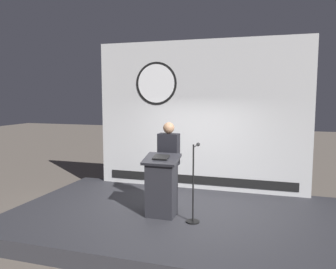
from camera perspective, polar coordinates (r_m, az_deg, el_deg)
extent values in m
plane|color=#6B6056|center=(6.83, 1.56, -15.29)|extent=(40.00, 40.00, 0.00)
cube|color=#333338|center=(6.77, 1.57, -14.11)|extent=(6.40, 4.00, 0.30)
cube|color=silver|center=(8.15, 5.20, 3.13)|extent=(5.05, 0.10, 3.52)
cylinder|color=black|center=(8.37, -1.97, 8.46)|extent=(1.03, 0.02, 1.03)
cylinder|color=white|center=(8.37, -1.98, 8.46)|extent=(0.92, 0.02, 0.92)
cube|color=black|center=(8.32, 5.01, -7.52)|extent=(4.54, 0.02, 0.20)
cube|color=#26262B|center=(6.43, -1.09, -8.96)|extent=(0.52, 0.40, 1.04)
cube|color=#26262B|center=(6.30, -1.10, -4.13)|extent=(0.64, 0.50, 0.17)
cube|color=black|center=(6.28, -1.16, -3.76)|extent=(0.28, 0.20, 0.07)
cylinder|color=black|center=(6.89, 0.11, -8.60)|extent=(0.26, 0.26, 0.87)
cube|color=black|center=(6.74, 0.12, -2.46)|extent=(0.40, 0.24, 0.62)
sphere|color=#997051|center=(6.69, 0.12, 1.10)|extent=(0.22, 0.22, 0.22)
cylinder|color=black|center=(6.28, 4.14, -14.22)|extent=(0.24, 0.24, 0.02)
cylinder|color=black|center=(6.08, 4.20, -8.17)|extent=(0.03, 0.03, 1.39)
cylinder|color=black|center=(6.12, 4.65, -1.88)|extent=(0.02, 0.37, 0.02)
sphere|color=#262626|center=(6.30, 5.03, -1.65)|extent=(0.07, 0.07, 0.07)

